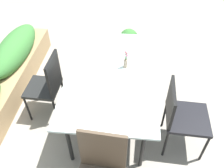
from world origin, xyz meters
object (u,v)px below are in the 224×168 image
at_px(potted_plant, 129,42).
at_px(dining_table, 112,76).
at_px(chair_far_side, 48,84).
at_px(chair_near_left, 181,114).
at_px(flower_vase, 126,60).

bearing_deg(potted_plant, dining_table, 173.37).
xyz_separation_m(chair_far_side, potted_plant, (1.48, -0.99, -0.27)).
bearing_deg(dining_table, potted_plant, -6.63).
relative_size(chair_far_side, chair_near_left, 1.05).
bearing_deg(flower_vase, chair_near_left, -128.66).
height_order(dining_table, chair_far_side, chair_far_side).
height_order(dining_table, potted_plant, dining_table).
bearing_deg(chair_near_left, potted_plant, -157.71).
bearing_deg(dining_table, chair_near_left, -116.11).
distance_m(flower_vase, potted_plant, 1.42).
relative_size(dining_table, potted_plant, 3.57).
bearing_deg(chair_far_side, chair_near_left, -99.79).
bearing_deg(chair_far_side, flower_vase, -77.13).
xyz_separation_m(dining_table, flower_vase, (0.13, -0.16, 0.16)).
distance_m(dining_table, flower_vase, 0.26).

